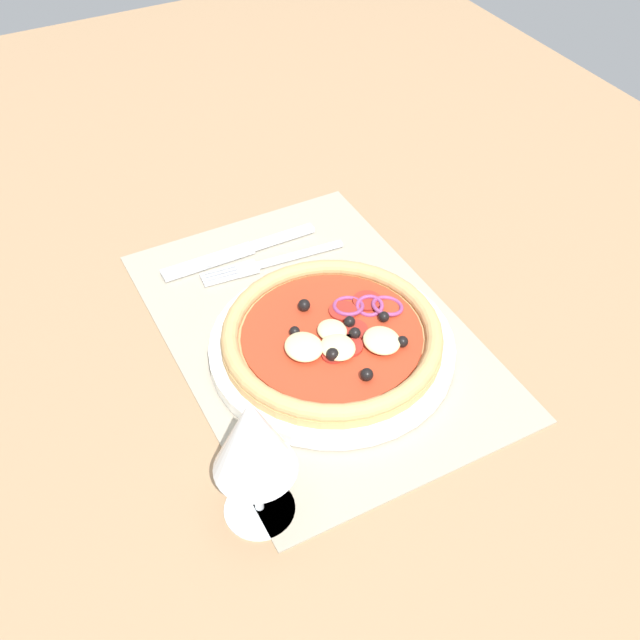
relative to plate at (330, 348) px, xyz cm
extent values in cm
cube|color=#9E7A56|center=(3.86, -0.19, -2.31)|extent=(190.00, 140.00, 2.40)
cube|color=#A39984|center=(3.86, -0.19, -0.91)|extent=(44.88, 30.44, 0.40)
cylinder|color=silver|center=(0.00, 0.00, 0.00)|extent=(26.11, 26.11, 1.41)
cylinder|color=tan|center=(0.00, 0.00, 1.21)|extent=(23.31, 23.31, 1.00)
torus|color=tan|center=(0.00, 0.00, 2.07)|extent=(23.24, 23.24, 1.80)
cylinder|color=#B7381E|center=(0.00, 0.00, 1.86)|extent=(19.11, 19.11, 0.30)
ellipsoid|color=beige|center=(-0.88, 3.57, 2.65)|extent=(4.29, 3.86, 1.29)
ellipsoid|color=beige|center=(-0.01, 0.10, 2.51)|extent=(3.37, 3.04, 1.01)
ellipsoid|color=beige|center=(-2.49, 0.48, 2.59)|extent=(3.91, 3.52, 1.17)
ellipsoid|color=beige|center=(-3.78, -3.93, 2.63)|extent=(4.17, 3.75, 1.25)
sphere|color=black|center=(-1.55, -2.06, 2.61)|extent=(1.20, 1.20, 1.20)
sphere|color=black|center=(4.65, 0.71, 2.67)|extent=(1.33, 1.33, 1.33)
sphere|color=black|center=(1.63, 3.35, 2.56)|extent=(1.12, 1.12, 1.12)
sphere|color=black|center=(-4.89, -5.75, 2.61)|extent=(1.20, 1.20, 1.20)
sphere|color=black|center=(-0.82, -6.00, 2.58)|extent=(1.15, 1.15, 1.15)
sphere|color=black|center=(0.19, -2.39, 2.61)|extent=(1.21, 1.21, 1.21)
sphere|color=black|center=(-7.15, -0.14, 2.66)|extent=(1.31, 1.31, 1.31)
sphere|color=black|center=(-3.25, 1.51, 2.70)|extent=(1.38, 1.38, 1.38)
torus|color=#8E3D75|center=(2.69, -3.66, 2.26)|extent=(3.51, 3.48, 0.91)
torus|color=#8E3D75|center=(1.66, -5.72, 2.26)|extent=(3.15, 3.12, 1.01)
torus|color=#8E3D75|center=(0.74, -7.41, 2.26)|extent=(3.57, 3.56, 1.17)
cylinder|color=#A3281E|center=(-0.65, -2.49, 2.16)|extent=(2.89, 2.89, 0.30)
cylinder|color=#A3281E|center=(-2.81, 1.20, 2.16)|extent=(2.42, 2.42, 0.30)
cylinder|color=#A3281E|center=(2.38, -2.82, 2.16)|extent=(3.04, 3.04, 0.30)
cylinder|color=#A3281E|center=(-2.45, -0.73, 2.16)|extent=(3.13, 3.13, 0.30)
cylinder|color=#A3281E|center=(2.56, -5.95, 2.16)|extent=(3.17, 3.17, 0.30)
cube|color=silver|center=(16.09, -4.51, -0.49)|extent=(1.82, 11.20, 0.44)
cube|color=silver|center=(16.66, 2.31, -0.49)|extent=(2.40, 2.69, 0.44)
cube|color=silver|center=(17.84, 5.64, -0.49)|extent=(0.68, 4.33, 0.44)
cube|color=silver|center=(17.24, 5.69, -0.49)|extent=(0.68, 4.33, 0.44)
cube|color=silver|center=(16.65, 5.74, -0.49)|extent=(0.68, 4.33, 0.44)
cube|color=silver|center=(16.05, 5.79, -0.49)|extent=(0.68, 4.33, 0.44)
cube|color=silver|center=(20.08, -4.06, -0.40)|extent=(1.34, 8.41, 0.62)
cube|color=silver|center=(20.03, 5.94, -0.49)|extent=(2.06, 11.61, 0.44)
cylinder|color=silver|center=(-13.86, 14.63, -0.91)|extent=(6.40, 6.40, 0.40)
cylinder|color=silver|center=(-13.86, 14.63, 2.29)|extent=(0.80, 0.80, 6.00)
cone|color=silver|center=(-13.86, 14.63, 9.54)|extent=(7.20, 7.20, 8.50)
cone|color=#4C993D|center=(-13.86, 14.63, 9.52)|extent=(6.50, 6.50, 7.65)
camera|label=1|loc=(-49.98, 27.57, 58.95)|focal=43.35mm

